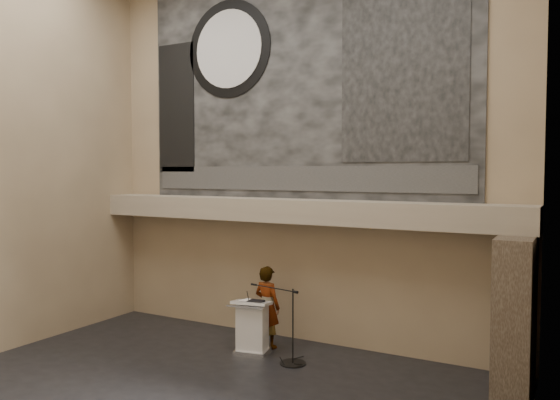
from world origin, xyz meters
The scene contains 17 objects.
wall_back centered at (0.00, 4.00, 4.25)m, with size 10.00×0.02×8.50m, color #867055.
wall_right centered at (5.00, 0.00, 4.25)m, with size 0.02×8.00×8.50m, color #867055.
soffit centered at (0.00, 3.60, 2.95)m, with size 10.00×0.80×0.50m, color gray.
sprinkler_left centered at (-1.60, 3.55, 2.67)m, with size 0.04×0.04×0.06m, color #B2893D.
sprinkler_right centered at (1.90, 3.55, 2.67)m, with size 0.04×0.04×0.06m, color #B2893D.
banner centered at (0.00, 3.97, 5.70)m, with size 8.00×0.05×5.00m, color black.
banner_text_strip centered at (0.00, 3.93, 3.65)m, with size 7.76×0.02×0.55m, color #303030.
banner_clock_rim centered at (-1.80, 3.93, 6.70)m, with size 2.30×2.30×0.02m, color black.
banner_clock_face centered at (-1.80, 3.91, 6.70)m, with size 1.84×1.84×0.02m, color silver.
banner_building_print centered at (2.40, 3.93, 5.80)m, with size 2.60×0.02×3.60m, color black.
banner_brick_print centered at (-3.40, 3.93, 5.40)m, with size 1.10×0.02×3.20m, color black.
stone_pier centered at (4.65, 3.15, 1.35)m, with size 0.60×1.40×2.70m, color #3E3226.
lectern centered at (-0.36, 2.66, 0.55)m, with size 0.85×0.67×1.14m.
binder centered at (-0.24, 2.61, 1.12)m, with size 0.31×0.25×0.04m, color black.
papers centered at (-0.51, 2.66, 1.10)m, with size 0.21×0.29×0.01m, color white.
speaker_person centered at (-0.29, 3.15, 0.88)m, with size 0.65×0.42×1.77m, color silver.
mic_stand centered at (0.65, 2.50, 0.22)m, with size 1.34×0.52×1.50m.
Camera 1 is at (5.63, -6.88, 3.81)m, focal length 35.00 mm.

